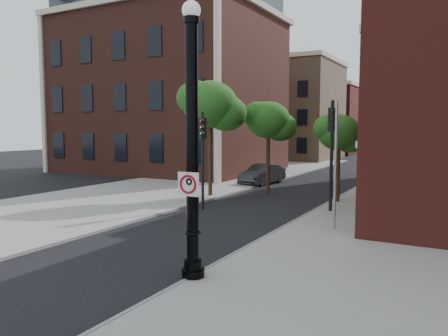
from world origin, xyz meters
The scene contains 16 objects.
ground centered at (0.00, 0.00, 0.00)m, with size 120.00×120.00×0.00m, color black.
sidewalk_right centered at (6.00, 10.00, 0.06)m, with size 8.00×60.00×0.12m, color gray.
sidewalk_left centered at (-9.00, 18.00, 0.06)m, with size 10.00×50.00×0.12m, color gray.
curb_edge centered at (2.05, 10.00, 0.07)m, with size 0.10×60.00×0.14m, color gray.
victorian_building centered at (-16.00, 23.97, 8.74)m, with size 18.60×14.60×17.95m.
bg_building_tan_a centered at (-12.00, 44.00, 6.00)m, with size 12.00×12.00×12.00m, color #9A7654.
bg_building_red centered at (-12.00, 58.00, 5.00)m, with size 12.00×12.00×10.00m, color maroon.
lamppost centered at (2.09, -0.15, 3.38)m, with size 0.62×0.62×7.32m.
no_parking_sign centered at (2.09, -0.34, 2.65)m, with size 0.63×0.08×0.63m.
parked_car centered at (-4.40, 18.99, 0.73)m, with size 1.54×4.41×1.45m, color #28282D.
traffic_signal_left centered at (-3.05, 8.63, 3.29)m, with size 0.39×0.43×4.88m.
traffic_signal_right centered at (2.80, 10.77, 3.61)m, with size 0.34×0.44×5.36m.
utility_pole centered at (3.95, 7.16, 2.55)m, with size 0.10×0.10×5.09m, color #999999.
street_tree_a centered at (-4.64, 12.14, 5.36)m, with size 3.76×3.40×6.78m.
street_tree_b centered at (-2.32, 15.23, 4.49)m, with size 3.15×2.85×5.68m.
street_tree_c centered at (2.42, 13.69, 3.78)m, with size 2.66×2.40×4.79m.
Camera 1 is at (8.35, -9.71, 4.13)m, focal length 35.00 mm.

